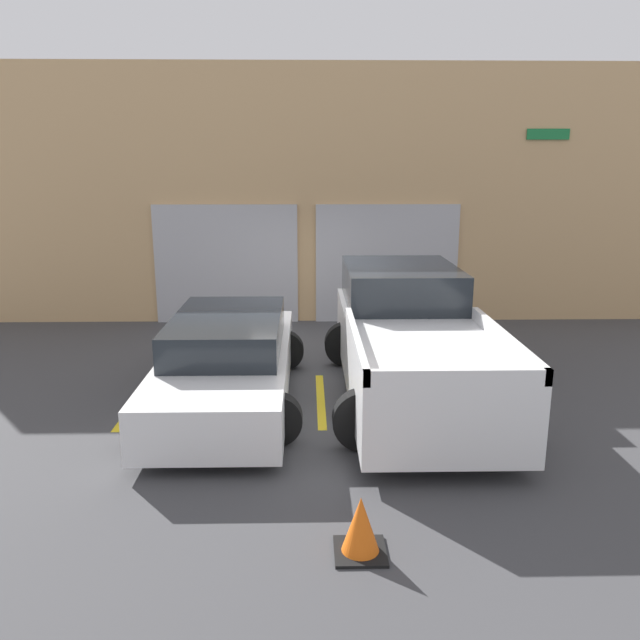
# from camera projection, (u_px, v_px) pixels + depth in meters

# --- Properties ---
(ground_plane) EXTENTS (28.00, 28.00, 0.00)m
(ground_plane) POSITION_uv_depth(u_px,v_px,m) (318.00, 362.00, 11.06)
(ground_plane) COLOR #3D3D3F
(shophouse_building) EXTENTS (17.77, 0.68, 5.47)m
(shophouse_building) POSITION_uv_depth(u_px,v_px,m) (315.00, 197.00, 13.60)
(shophouse_building) COLOR tan
(shophouse_building) RESTS_ON ground
(pickup_truck) EXTENTS (2.51, 5.33, 1.78)m
(pickup_truck) POSITION_uv_depth(u_px,v_px,m) (410.00, 340.00, 9.35)
(pickup_truck) COLOR white
(pickup_truck) RESTS_ON ground
(sedan_white) EXTENTS (2.20, 4.79, 1.27)m
(sedan_white) POSITION_uv_depth(u_px,v_px,m) (228.00, 361.00, 9.11)
(sedan_white) COLOR white
(sedan_white) RESTS_ON ground
(parking_stripe_far_left) EXTENTS (0.12, 2.20, 0.01)m
(parking_stripe_far_left) POSITION_uv_depth(u_px,v_px,m) (137.00, 401.00, 9.19)
(parking_stripe_far_left) COLOR gold
(parking_stripe_far_left) RESTS_ON ground
(parking_stripe_left) EXTENTS (0.12, 2.20, 0.01)m
(parking_stripe_left) POSITION_uv_depth(u_px,v_px,m) (321.00, 400.00, 9.25)
(parking_stripe_left) COLOR gold
(parking_stripe_left) RESTS_ON ground
(parking_stripe_centre) EXTENTS (0.12, 2.20, 0.01)m
(parking_stripe_centre) POSITION_uv_depth(u_px,v_px,m) (502.00, 398.00, 9.31)
(parking_stripe_centre) COLOR gold
(parking_stripe_centre) RESTS_ON ground
(traffic_cone) EXTENTS (0.47, 0.47, 0.55)m
(traffic_cone) POSITION_uv_depth(u_px,v_px,m) (361.00, 528.00, 5.54)
(traffic_cone) COLOR black
(traffic_cone) RESTS_ON ground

